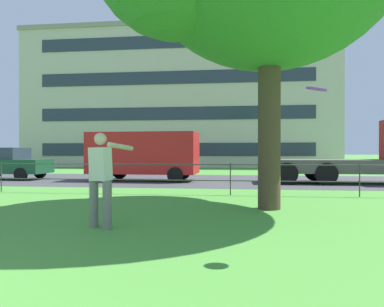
% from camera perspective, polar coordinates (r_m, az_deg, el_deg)
% --- Properties ---
extents(street_strip, '(80.00, 7.67, 0.01)m').
position_cam_1_polar(street_strip, '(17.51, -6.37, -4.11)').
color(street_strip, '#424247').
rests_on(street_strip, ground).
extents(park_fence, '(30.76, 0.04, 1.00)m').
position_cam_1_polar(park_fence, '(12.03, -12.57, -2.98)').
color(park_fence, '#333833').
rests_on(park_fence, ground).
extents(person_thrower, '(0.72, 0.70, 1.70)m').
position_cam_1_polar(person_thrower, '(6.67, -14.13, -3.53)').
color(person_thrower, slate).
rests_on(person_thrower, ground).
extents(frisbee, '(0.38, 0.38, 0.08)m').
position_cam_1_polar(frisbee, '(5.09, 19.00, 9.56)').
color(frisbee, purple).
extents(car_dark_green_center, '(4.04, 1.88, 1.54)m').
position_cam_1_polar(car_dark_green_center, '(19.97, -27.12, -1.38)').
color(car_dark_green_center, '#194C2D').
rests_on(car_dark_green_center, ground).
extents(panel_van_far_right, '(5.07, 2.24, 2.24)m').
position_cam_1_polar(panel_van_far_right, '(17.02, -7.57, 0.03)').
color(panel_van_far_right, red).
rests_on(panel_van_far_right, ground).
extents(flatbed_truck_right, '(7.31, 2.46, 2.75)m').
position_cam_1_polar(flatbed_truck_right, '(17.33, 27.35, -0.18)').
color(flatbed_truck_right, '#B22323').
rests_on(flatbed_truck_right, ground).
extents(apartment_building_background, '(28.21, 10.29, 12.60)m').
position_cam_1_polar(apartment_building_background, '(36.09, -1.63, 8.22)').
color(apartment_building_background, beige).
rests_on(apartment_building_background, ground).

